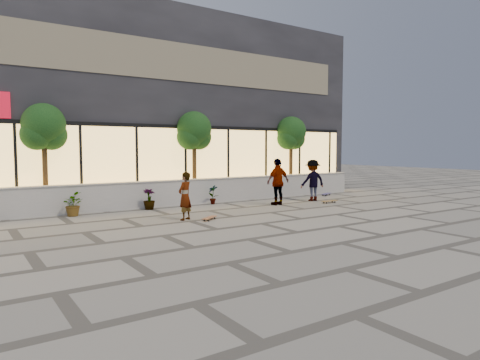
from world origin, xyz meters
TOP-DOWN VIEW (x-y plane):
  - ground at (0.00, 0.00)m, footprint 80.00×80.00m
  - planter_wall at (0.00, 7.00)m, footprint 22.00×0.42m
  - retail_building at (-0.00, 12.49)m, footprint 24.00×9.17m
  - shrub_c at (-2.90, 6.45)m, footprint 0.68×0.77m
  - shrub_d at (-0.10, 6.45)m, footprint 0.64×0.64m
  - shrub_e at (2.70, 6.45)m, footprint 0.46×0.35m
  - tree_midwest at (-3.50, 7.70)m, footprint 1.60×1.50m
  - tree_mideast at (2.50, 7.70)m, footprint 1.60×1.50m
  - tree_east at (8.00, 7.70)m, footprint 1.60×1.50m
  - skater_center at (-0.03, 3.56)m, footprint 0.68×0.61m
  - skater_right_near at (4.78, 4.75)m, footprint 1.14×0.53m
  - skater_right_far at (6.95, 5.00)m, footprint 1.26×0.84m
  - skateboard_center at (0.62, 3.11)m, footprint 0.75×0.60m
  - skateboard_right_near at (7.00, 4.01)m, footprint 0.84×0.23m
  - skateboard_right_far at (8.96, 6.13)m, footprint 0.88×0.56m

SIDE VIEW (x-z plane):
  - ground at x=0.00m, z-range 0.00..0.00m
  - skateboard_center at x=0.62m, z-range 0.03..0.12m
  - skateboard_right_near at x=7.00m, z-range 0.03..0.13m
  - skateboard_right_far at x=8.96m, z-range 0.03..0.14m
  - shrub_c at x=-2.90m, z-range 0.00..0.81m
  - shrub_d at x=-0.10m, z-range 0.00..0.81m
  - shrub_e at x=2.70m, z-range 0.00..0.81m
  - planter_wall at x=0.00m, z-range 0.00..1.04m
  - skater_center at x=-0.03m, z-range 0.00..1.56m
  - skater_right_far at x=6.95m, z-range 0.00..1.82m
  - skater_right_near at x=4.78m, z-range 0.00..1.91m
  - tree_midwest at x=-3.50m, z-range 1.03..4.94m
  - tree_mideast at x=2.50m, z-range 1.03..4.94m
  - tree_east at x=8.00m, z-range 1.03..4.94m
  - retail_building at x=0.00m, z-range 0.00..8.50m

